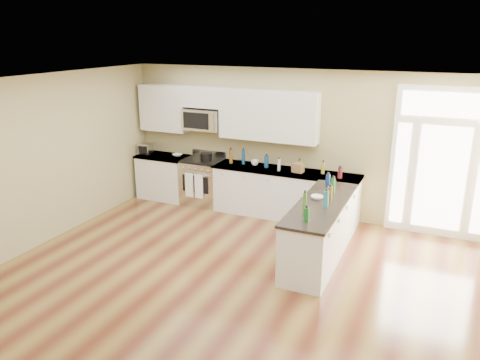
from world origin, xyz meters
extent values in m
plane|color=#592A19|center=(0.00, 0.00, 0.00)|extent=(8.00, 8.00, 0.00)
plane|color=tan|center=(0.00, 4.00, 1.40)|extent=(7.00, 0.00, 7.00)
plane|color=white|center=(0.00, 0.00, 2.80)|extent=(8.00, 8.00, 0.00)
cube|color=silver|center=(-2.87, 3.69, 0.45)|extent=(1.06, 0.62, 0.90)
cube|color=black|center=(-2.87, 3.69, 0.05)|extent=(1.02, 0.52, 0.10)
cube|color=black|center=(-2.87, 3.69, 0.92)|extent=(1.10, 0.66, 0.04)
cube|color=silver|center=(-0.16, 3.69, 0.45)|extent=(2.81, 0.62, 0.90)
cube|color=black|center=(-0.16, 3.69, 0.05)|extent=(2.77, 0.52, 0.10)
cube|color=black|center=(-0.16, 3.69, 0.92)|extent=(2.85, 0.66, 0.04)
cube|color=silver|center=(0.93, 2.24, 0.45)|extent=(0.65, 2.28, 0.90)
cube|color=black|center=(0.93, 2.24, 0.05)|extent=(0.61, 2.18, 0.10)
cube|color=black|center=(0.93, 2.24, 0.92)|extent=(0.69, 2.32, 0.04)
cube|color=silver|center=(-2.88, 3.83, 1.93)|extent=(1.04, 0.33, 0.95)
cube|color=silver|center=(-0.57, 3.83, 1.93)|extent=(1.94, 0.33, 0.95)
cube|color=silver|center=(-1.95, 3.83, 2.20)|extent=(0.82, 0.33, 0.40)
cube|color=silver|center=(-1.95, 3.80, 1.76)|extent=(0.78, 0.40, 0.42)
cube|color=black|center=(-2.01, 3.59, 1.76)|extent=(0.56, 0.01, 0.32)
cube|color=white|center=(2.55, 3.96, 1.30)|extent=(1.70, 0.08, 2.60)
cube|color=white|center=(2.55, 3.91, 1.05)|extent=(0.78, 0.02, 1.80)
cube|color=white|center=(1.89, 3.91, 1.05)|extent=(0.22, 0.02, 1.80)
cube|color=white|center=(2.55, 3.91, 2.30)|extent=(1.50, 0.02, 0.40)
cube|color=silver|center=(-1.93, 3.69, 0.46)|extent=(0.79, 0.65, 0.92)
cube|color=black|center=(-1.93, 3.69, 0.94)|extent=(0.79, 0.60, 0.03)
cube|color=silver|center=(-1.93, 3.99, 1.01)|extent=(0.79, 0.04, 0.14)
cube|color=black|center=(-1.93, 3.36, 0.52)|extent=(0.58, 0.01, 0.34)
cylinder|color=silver|center=(-1.93, 3.34, 0.74)|extent=(0.70, 0.02, 0.02)
cube|color=white|center=(-2.05, 3.33, 0.50)|extent=(0.18, 0.02, 0.50)
cube|color=white|center=(-1.83, 3.33, 0.50)|extent=(0.18, 0.02, 0.50)
cylinder|color=black|center=(-1.82, 3.64, 1.04)|extent=(0.29, 0.29, 0.18)
cube|color=silver|center=(-3.28, 3.65, 1.05)|extent=(0.26, 0.21, 0.22)
cube|color=brown|center=(0.10, 3.65, 1.02)|extent=(0.23, 0.18, 0.17)
imported|color=white|center=(-2.57, 3.76, 0.96)|extent=(0.23, 0.23, 0.05)
imported|color=white|center=(0.82, 2.35, 0.97)|extent=(0.24, 0.24, 0.06)
imported|color=white|center=(-0.81, 3.77, 1.00)|extent=(0.18, 0.18, 0.11)
cylinder|color=#19591E|center=(0.92, 1.40, 1.04)|extent=(0.07, 0.07, 0.20)
cylinder|color=navy|center=(-0.55, 3.72, 1.05)|extent=(0.08, 0.08, 0.23)
cylinder|color=brown|center=(1.02, 2.35, 1.06)|extent=(0.08, 0.08, 0.23)
cylinder|color=olive|center=(0.10, 3.76, 1.04)|extent=(0.07, 0.07, 0.20)
cylinder|color=#26727F|center=(1.03, 2.05, 1.07)|extent=(0.08, 0.08, 0.26)
cylinder|color=#591919|center=(0.90, 3.59, 1.04)|extent=(0.08, 0.08, 0.19)
cylinder|color=#B2B2B7|center=(-0.25, 3.60, 1.05)|extent=(0.06, 0.06, 0.23)
cylinder|color=navy|center=(0.83, 3.00, 1.05)|extent=(0.08, 0.08, 0.22)
cylinder|color=#3F7226|center=(0.81, 1.70, 1.09)|extent=(0.06, 0.06, 0.30)
cylinder|color=#19591E|center=(0.98, 2.70, 1.07)|extent=(0.07, 0.07, 0.26)
cylinder|color=navy|center=(-1.05, 3.76, 1.08)|extent=(0.06, 0.06, 0.29)
cylinder|color=brown|center=(-1.30, 3.71, 1.08)|extent=(0.07, 0.07, 0.28)
cylinder|color=olive|center=(0.55, 3.75, 1.05)|extent=(0.07, 0.07, 0.21)
camera|label=1|loc=(2.51, -4.41, 3.41)|focal=35.00mm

